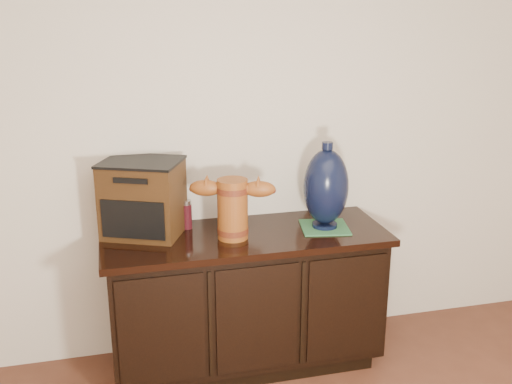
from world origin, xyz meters
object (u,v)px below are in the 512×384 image
object	(u,v)px
tv_radio	(143,198)
spray_can	(187,215)
sideboard	(246,299)
terracotta_vessel	(233,205)
lamp_base	(326,187)

from	to	relation	value
tv_radio	spray_can	bearing A→B (deg)	30.14
sideboard	spray_can	world-z (taller)	spray_can
tv_radio	spray_can	xyz separation A→B (m)	(0.22, 0.02, -0.12)
sideboard	tv_radio	size ratio (longest dim) A/B	3.08
spray_can	terracotta_vessel	bearing A→B (deg)	-42.94
lamp_base	spray_can	size ratio (longest dim) A/B	2.94
terracotta_vessel	spray_can	bearing A→B (deg)	154.92
terracotta_vessel	spray_can	xyz separation A→B (m)	(-0.21, 0.19, -0.10)
sideboard	terracotta_vessel	size ratio (longest dim) A/B	3.40
terracotta_vessel	lamp_base	distance (m)	0.50
sideboard	tv_radio	distance (m)	0.76
terracotta_vessel	tv_radio	bearing A→B (deg)	176.52
sideboard	spray_can	bearing A→B (deg)	151.30
sideboard	lamp_base	xyz separation A→B (m)	(0.42, -0.02, 0.59)
sideboard	spray_can	size ratio (longest dim) A/B	9.47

